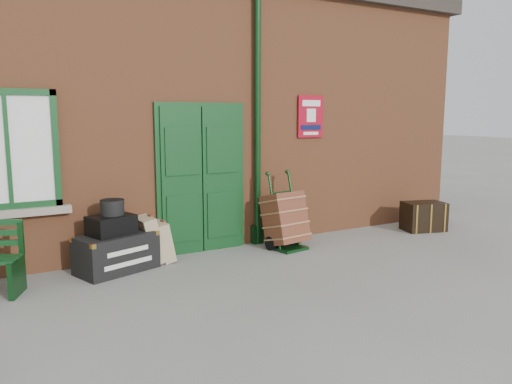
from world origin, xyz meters
TOP-DOWN VIEW (x-y plane):
  - ground at (0.00, 0.00)m, footprint 80.00×80.00m
  - station_building at (-0.00, 3.49)m, footprint 10.30×4.30m
  - houdini_trunk at (-1.71, 1.09)m, footprint 1.15×0.86m
  - strongbox at (-1.76, 1.09)m, footprint 0.66×0.57m
  - hatbox at (-1.73, 1.12)m, footprint 0.39×0.39m
  - suitcase_back at (-1.20, 1.25)m, footprint 0.33×0.48m
  - suitcase_front at (-1.02, 1.23)m, footprint 0.29×0.43m
  - porter_trolley at (0.89, 0.97)m, footprint 0.66×0.70m
  - dark_trunk at (3.75, 0.77)m, footprint 0.82×0.65m

SIDE VIEW (x-z plane):
  - ground at x=0.00m, z-range 0.00..0.00m
  - houdini_trunk at x=-1.71m, z-range 0.00..0.51m
  - dark_trunk at x=3.75m, z-range 0.00..0.52m
  - suitcase_front at x=-1.02m, z-range 0.00..0.58m
  - suitcase_back at x=-1.20m, z-range 0.00..0.67m
  - porter_trolley at x=0.89m, z-range -0.13..1.05m
  - strongbox at x=-1.76m, z-range 0.51..0.77m
  - hatbox at x=-1.73m, z-range 0.77..0.97m
  - station_building at x=0.00m, z-range -0.02..4.34m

